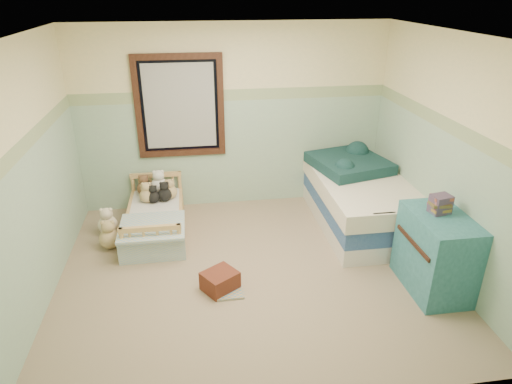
{
  "coord_description": "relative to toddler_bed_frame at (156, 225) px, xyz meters",
  "views": [
    {
      "loc": [
        -0.56,
        -4.13,
        2.91
      ],
      "look_at": [
        0.1,
        0.35,
        0.81
      ],
      "focal_mm": 31.45,
      "sensor_mm": 36.0,
      "label": 1
    }
  ],
  "objects": [
    {
      "name": "floor",
      "position": [
        1.1,
        -1.05,
        -0.1
      ],
      "size": [
        4.2,
        3.6,
        0.02
      ],
      "primitive_type": "cube",
      "color": "#806954",
      "rests_on": "ground"
    },
    {
      "name": "ceiling",
      "position": [
        1.1,
        -1.05,
        2.42
      ],
      "size": [
        4.2,
        3.6,
        0.02
      ],
      "primitive_type": "cube",
      "color": "silver",
      "rests_on": "wall_back"
    },
    {
      "name": "wall_back",
      "position": [
        1.1,
        0.75,
        1.16
      ],
      "size": [
        4.2,
        0.04,
        2.5
      ],
      "primitive_type": "cube",
      "color": "beige",
      "rests_on": "floor"
    },
    {
      "name": "wall_front",
      "position": [
        1.1,
        -2.85,
        1.16
      ],
      "size": [
        4.2,
        0.04,
        2.5
      ],
      "primitive_type": "cube",
      "color": "beige",
      "rests_on": "floor"
    },
    {
      "name": "wall_left",
      "position": [
        -1.0,
        -1.05,
        1.16
      ],
      "size": [
        0.04,
        3.6,
        2.5
      ],
      "primitive_type": "cube",
      "color": "beige",
      "rests_on": "floor"
    },
    {
      "name": "wall_right",
      "position": [
        3.2,
        -1.05,
        1.16
      ],
      "size": [
        0.04,
        3.6,
        2.5
      ],
      "primitive_type": "cube",
      "color": "beige",
      "rests_on": "floor"
    },
    {
      "name": "wainscot_mint",
      "position": [
        1.1,
        0.74,
        0.66
      ],
      "size": [
        4.2,
        0.01,
        1.5
      ],
      "primitive_type": "cube",
      "color": "#90AE9A",
      "rests_on": "floor"
    },
    {
      "name": "border_strip",
      "position": [
        1.1,
        0.74,
        1.49
      ],
      "size": [
        4.2,
        0.01,
        0.15
      ],
      "primitive_type": "cube",
      "color": "#416F48",
      "rests_on": "wall_back"
    },
    {
      "name": "window_frame",
      "position": [
        0.4,
        0.71,
        1.36
      ],
      "size": [
        1.16,
        0.06,
        1.36
      ],
      "primitive_type": "cube",
      "color": "black",
      "rests_on": "wall_back"
    },
    {
      "name": "window_blinds",
      "position": [
        0.4,
        0.72,
        1.36
      ],
      "size": [
        0.92,
        0.01,
        1.12
      ],
      "primitive_type": "cube",
      "color": "beige",
      "rests_on": "window_frame"
    },
    {
      "name": "toddler_bed_frame",
      "position": [
        0.0,
        0.0,
        0.0
      ],
      "size": [
        0.7,
        1.4,
        0.18
      ],
      "primitive_type": "cube",
      "color": "tan",
      "rests_on": "floor"
    },
    {
      "name": "toddler_mattress",
      "position": [
        0.0,
        0.0,
        0.15
      ],
      "size": [
        0.64,
        1.34,
        0.12
      ],
      "primitive_type": "cube",
      "color": "silver",
      "rests_on": "toddler_bed_frame"
    },
    {
      "name": "patchwork_quilt",
      "position": [
        0.0,
        -0.43,
        0.22
      ],
      "size": [
        0.76,
        0.7,
        0.03
      ],
      "primitive_type": "cube",
      "color": "#76ABDE",
      "rests_on": "toddler_mattress"
    },
    {
      "name": "plush_bed_brown",
      "position": [
        -0.15,
        0.5,
        0.31
      ],
      "size": [
        0.2,
        0.2,
        0.2
      ],
      "primitive_type": "sphere",
      "color": "brown",
      "rests_on": "toddler_mattress"
    },
    {
      "name": "plush_bed_white",
      "position": [
        0.05,
        0.5,
        0.33
      ],
      "size": [
        0.24,
        0.24,
        0.24
      ],
      "primitive_type": "sphere",
      "color": "white",
      "rests_on": "toddler_mattress"
    },
    {
      "name": "plush_bed_tan",
      "position": [
        -0.1,
        0.28,
        0.3
      ],
      "size": [
        0.19,
        0.19,
        0.19
      ],
      "primitive_type": "sphere",
      "color": "tan",
      "rests_on": "toddler_mattress"
    },
    {
      "name": "plush_bed_dark",
      "position": [
        0.13,
        0.28,
        0.3
      ],
      "size": [
        0.18,
        0.18,
        0.18
      ],
      "primitive_type": "sphere",
      "color": "black",
      "rests_on": "toddler_mattress"
    },
    {
      "name": "plush_floor_cream",
      "position": [
        -0.6,
        0.04,
        0.03
      ],
      "size": [
        0.25,
        0.25,
        0.25
      ],
      "primitive_type": "sphere",
      "color": "#F1E1C1",
      "rests_on": "floor"
    },
    {
      "name": "plush_floor_tan",
      "position": [
        -0.53,
        -0.31,
        0.04
      ],
      "size": [
        0.25,
        0.25,
        0.25
      ],
      "primitive_type": "sphere",
      "color": "tan",
      "rests_on": "floor"
    },
    {
      "name": "twin_bed_frame",
      "position": [
        2.65,
        -0.11,
        0.02
      ],
      "size": [
        1.04,
        2.08,
        0.22
      ],
      "primitive_type": "cube",
      "color": "silver",
      "rests_on": "floor"
    },
    {
      "name": "twin_boxspring",
      "position": [
        2.65,
        -0.11,
        0.24
      ],
      "size": [
        1.04,
        2.08,
        0.22
      ],
      "primitive_type": "cube",
      "color": "navy",
      "rests_on": "twin_bed_frame"
    },
    {
      "name": "twin_mattress",
      "position": [
        2.65,
        -0.11,
        0.46
      ],
      "size": [
        1.08,
        2.12,
        0.22
      ],
      "primitive_type": "cube",
      "color": "beige",
      "rests_on": "twin_boxspring"
    },
    {
      "name": "teal_blanket",
      "position": [
        2.6,
        0.19,
        0.64
      ],
      "size": [
        1.08,
        1.12,
        0.14
      ],
      "primitive_type": "cube",
      "rotation": [
        0.0,
        0.0,
        0.24
      ],
      "color": "black",
      "rests_on": "twin_mattress"
    },
    {
      "name": "dresser",
      "position": [
        2.92,
        -1.61,
        0.33
      ],
      "size": [
        0.53,
        0.84,
        0.84
      ],
      "primitive_type": "cube",
      "color": "#235F69",
      "rests_on": "floor"
    },
    {
      "name": "book_stack",
      "position": [
        2.92,
        -1.53,
        0.85
      ],
      "size": [
        0.21,
        0.18,
        0.19
      ],
      "primitive_type": "cube",
      "rotation": [
        0.0,
        0.0,
        0.19
      ],
      "color": "brown",
      "rests_on": "dresser"
    },
    {
      "name": "red_pillow",
      "position": [
        0.73,
        -1.33,
        0.01
      ],
      "size": [
        0.44,
        0.42,
        0.21
      ],
      "primitive_type": "cube",
      "rotation": [
        0.0,
        0.0,
        0.59
      ],
      "color": "maroon",
      "rests_on": "floor"
    },
    {
      "name": "floor_book",
      "position": [
        0.82,
        -1.43,
        -0.08
      ],
      "size": [
        0.28,
        0.22,
        0.03
      ],
      "primitive_type": "cube",
      "rotation": [
        0.0,
        0.0,
        0.01
      ],
      "color": "gold",
      "rests_on": "floor"
    },
    {
      "name": "extra_plush_0",
      "position": [
        -0.12,
        0.3,
        0.29
      ],
      "size": [
        0.17,
        0.17,
        0.17
      ],
      "primitive_type": "sphere",
      "color": "tan",
      "rests_on": "toddler_mattress"
    },
    {
      "name": "extra_plush_1",
      "position": [
        0.2,
        0.35,
        0.3
      ],
      "size": [
        0.19,
        0.19,
        0.19
      ],
      "primitive_type": "sphere",
      "color": "tan",
      "rests_on": "toddler_mattress"
    },
    {
      "name": "extra_plush_2",
      "position": [
        -0.02,
        0.25,
        0.29
      ],
      "size": [
        0.17,
        0.17,
        0.17
      ],
      "primitive_type": "sphere",
      "color": "black",
      "rests_on": "toddler_mattress"
    }
  ]
}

